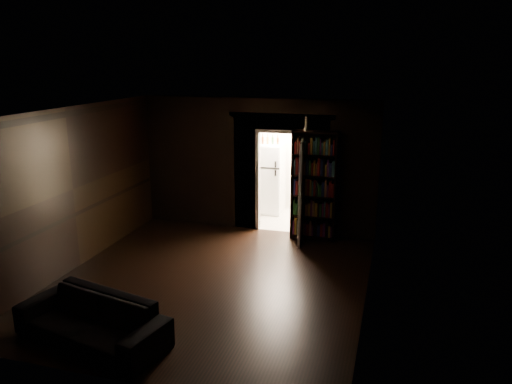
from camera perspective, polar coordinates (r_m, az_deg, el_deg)
ground at (r=8.42m, az=-5.14°, el=-10.17°), size 5.50×5.50×0.00m
room_walls at (r=8.83m, az=-2.96°, el=2.65°), size 5.02×5.61×2.84m
kitchen_alcove at (r=11.44m, az=4.06°, el=3.09°), size 2.20×1.80×2.60m
sofa at (r=6.94m, az=-18.33°, el=-13.05°), size 2.21×1.33×0.79m
bookshelf at (r=10.06m, az=6.64°, el=0.71°), size 0.95×0.64×2.20m
refrigerator at (r=11.81m, az=1.34°, el=1.59°), size 0.90×0.85×1.65m
door at (r=9.89m, az=5.14°, el=0.05°), size 0.17×0.85×2.05m
figurine at (r=9.89m, az=5.74°, el=7.78°), size 0.10×0.10×0.27m
bottles at (r=11.57m, az=1.34°, el=6.07°), size 0.58×0.08×0.23m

